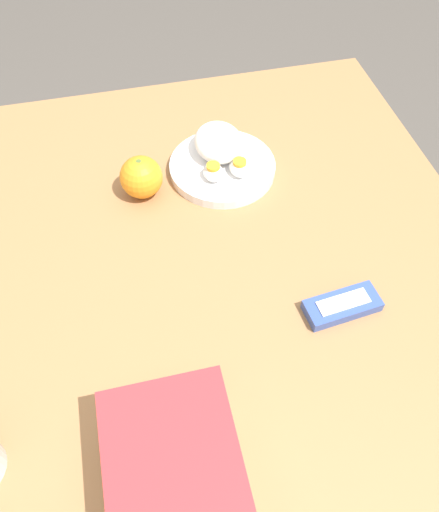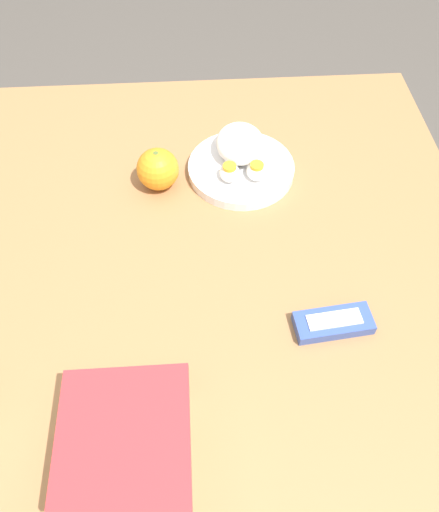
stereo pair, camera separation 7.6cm
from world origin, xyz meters
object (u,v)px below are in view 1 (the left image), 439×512
Objects in this scene: food_container at (175,465)px; candy_bar at (342,305)px; orange_fruit at (141,177)px; rice_plate at (221,158)px.

food_container is 0.33m from candy_bar.
food_container is 2.25× the size of orange_fruit.
candy_bar is at bearing -162.90° from rice_plate.
rice_plate is at bearing -78.18° from orange_fruit.
food_container is 0.48m from orange_fruit.
orange_fruit is 0.15m from rice_plate.
rice_plate is 1.67× the size of candy_bar.
rice_plate reaches higher than candy_bar.
orange_fruit reaches higher than rice_plate.
food_container is 0.86× the size of rice_plate.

